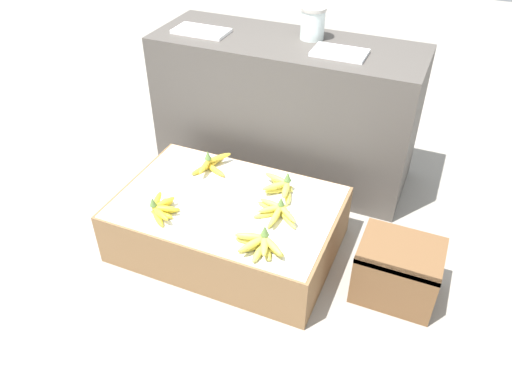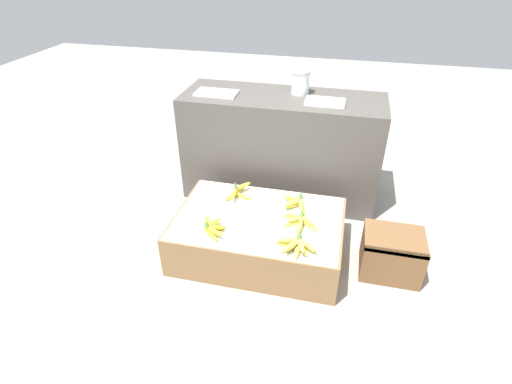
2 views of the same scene
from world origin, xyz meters
TOP-DOWN VIEW (x-y plane):
  - ground_plane at (0.00, 0.00)m, footprint 10.00×10.00m
  - display_platform at (0.00, 0.00)m, footprint 1.04×0.70m
  - back_vendor_table at (-0.00, 0.76)m, footprint 1.45×0.52m
  - wooden_crate at (0.82, 0.02)m, footprint 0.35×0.29m
  - banana_bunch_front_left at (-0.24, -0.20)m, footprint 0.17×0.20m
  - banana_bunch_front_midleft at (0.27, -0.24)m, footprint 0.24×0.16m
  - banana_bunch_middle_midleft at (0.26, -0.01)m, footprint 0.24×0.17m
  - banana_bunch_back_left at (-0.20, 0.21)m, footprint 0.18×0.23m
  - banana_bunch_back_midleft at (0.21, 0.17)m, footprint 0.19×0.18m
  - glass_jar at (0.11, 0.85)m, footprint 0.13×0.13m
  - foam_tray_white at (-0.47, 0.69)m, footprint 0.30×0.16m
  - foam_tray_dark at (0.30, 0.69)m, footprint 0.27×0.17m

SIDE VIEW (x-z plane):
  - ground_plane at x=0.00m, z-range 0.00..0.00m
  - wooden_crate at x=0.82m, z-range 0.00..0.27m
  - display_platform at x=0.00m, z-range 0.00..0.28m
  - banana_bunch_middle_midleft at x=0.26m, z-range 0.26..0.36m
  - banana_bunch_front_left at x=-0.24m, z-range 0.26..0.36m
  - banana_bunch_back_left at x=-0.20m, z-range 0.26..0.36m
  - banana_bunch_front_midleft at x=0.27m, z-range 0.26..0.37m
  - banana_bunch_back_midleft at x=0.21m, z-range 0.26..0.37m
  - back_vendor_table at x=0.00m, z-range 0.00..0.80m
  - foam_tray_dark at x=0.30m, z-range 0.80..0.81m
  - foam_tray_white at x=-0.47m, z-range 0.80..0.81m
  - glass_jar at x=0.11m, z-range 0.80..0.96m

